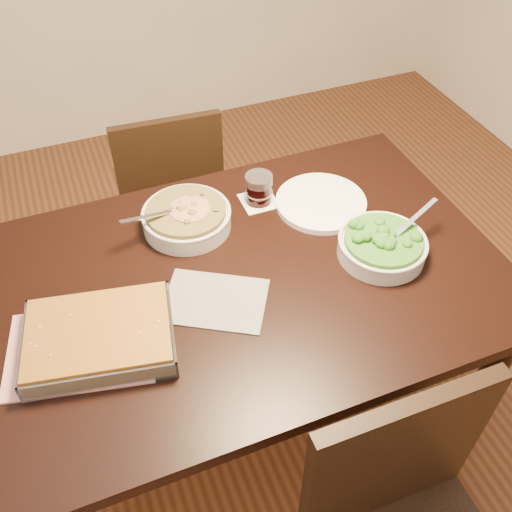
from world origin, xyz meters
TOP-DOWN VIEW (x-y plane):
  - ground at (0.00, 0.00)m, footprint 4.00×4.00m
  - table at (0.00, 0.00)m, footprint 1.40×0.90m
  - magazine_a at (-0.43, -0.08)m, footprint 0.38×0.31m
  - magazine_b at (-0.09, -0.06)m, footprint 0.31×0.29m
  - coaster at (0.16, 0.27)m, footprint 0.10×0.10m
  - stew_bowl at (-0.07, 0.24)m, footprint 0.28×0.25m
  - broccoli_bowl at (0.39, -0.07)m, footprint 0.27×0.24m
  - baking_dish at (-0.38, -0.09)m, footprint 0.38×0.31m
  - wine_tumbler at (0.16, 0.27)m, footprint 0.08×0.08m
  - dinner_plate at (0.33, 0.18)m, footprint 0.27×0.27m
  - chair_far at (0.00, 0.80)m, footprint 0.41×0.41m

SIDE VIEW (x-z plane):
  - ground at x=0.00m, z-range 0.00..0.00m
  - chair_far at x=0.00m, z-range 0.05..0.87m
  - table at x=0.00m, z-range 0.28..1.03m
  - coaster at x=0.16m, z-range 0.75..0.75m
  - magazine_b at x=-0.09m, z-range 0.75..0.75m
  - magazine_a at x=-0.43m, z-range 0.75..0.76m
  - dinner_plate at x=0.33m, z-range 0.75..0.77m
  - baking_dish at x=-0.38m, z-range 0.75..0.81m
  - broccoli_bowl at x=0.39m, z-range 0.74..0.83m
  - stew_bowl at x=-0.07m, z-range 0.74..0.83m
  - wine_tumbler at x=0.16m, z-range 0.75..0.85m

